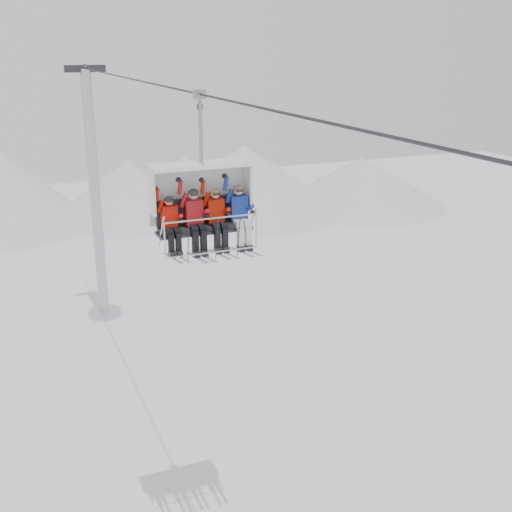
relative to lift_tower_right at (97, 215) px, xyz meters
name	(u,v)px	position (x,y,z in m)	size (l,w,h in m)	color
ridgeline	(38,194)	(-1.58, 20.05, -2.94)	(72.00, 21.00, 7.00)	silver
lift_tower_right	(97,215)	(0.00, 0.00, 0.00)	(2.00, 1.80, 13.48)	#B0B3B7
haul_cable	(256,107)	(0.00, -22.00, 7.52)	(0.06, 0.06, 50.00)	#2B2C30
chairlift_carrier	(201,196)	(0.00, -18.30, 4.95)	(2.65, 1.17, 3.98)	black
skier_far_left	(171,223)	(-0.91, -18.61, 4.41)	(0.39, 1.69, 1.57)	#BD1308
skier_center_left	(195,218)	(-0.27, -18.60, 4.47)	(0.45, 1.69, 1.77)	#A31319
skier_center_right	(217,216)	(0.31, -18.60, 4.46)	(0.43, 1.69, 1.71)	#AF1605
skier_far_right	(240,213)	(0.95, -18.60, 4.48)	(0.45, 1.69, 1.78)	navy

